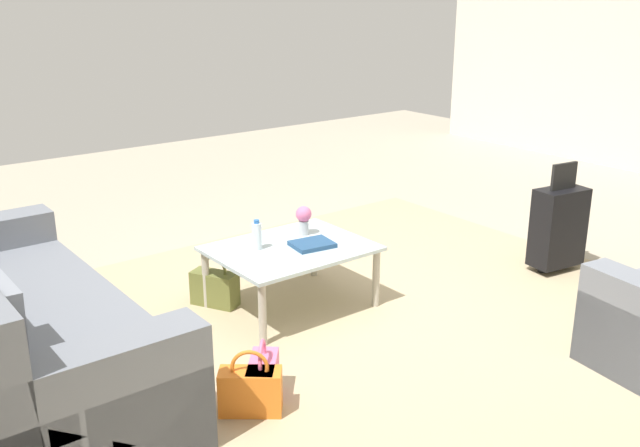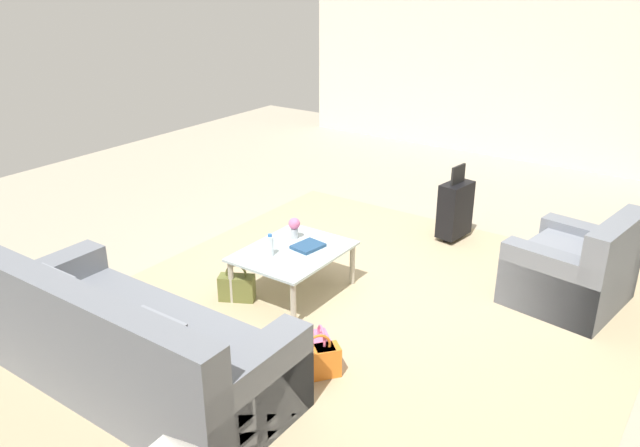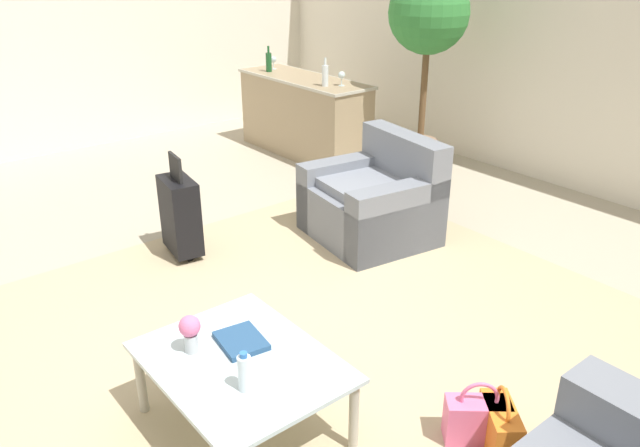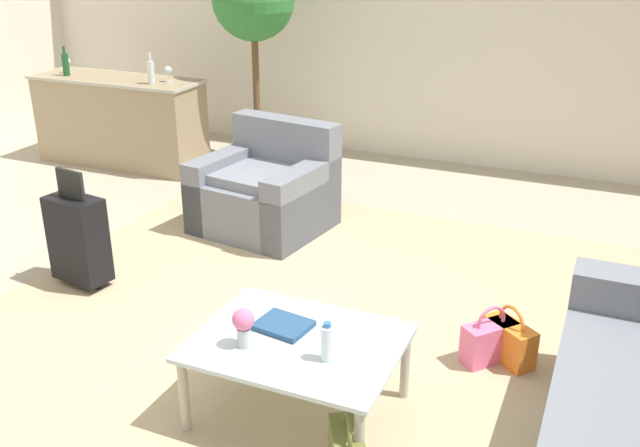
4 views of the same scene
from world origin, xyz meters
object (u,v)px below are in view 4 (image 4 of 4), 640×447
at_px(handbag_pink, 489,341).
at_px(handbag_orange, 509,341).
at_px(coffee_table_book, 283,325).
at_px(flower_vase, 243,324).
at_px(bar_console, 120,120).
at_px(wine_glass_leftmost, 67,62).
at_px(water_bottle, 327,343).
at_px(suitcase_black, 78,238).
at_px(wine_bottle_clear, 151,72).
at_px(wine_glass_left_of_centre, 168,71).
at_px(coffee_table, 298,349).
at_px(wine_bottle_green, 66,64).
at_px(armchair, 268,192).
at_px(potted_ficus, 254,12).

bearing_deg(handbag_pink, handbag_orange, 23.35).
height_order(coffee_table_book, flower_vase, flower_vase).
bearing_deg(bar_console, wine_glass_leftmost, 178.15).
relative_size(bar_console, handbag_pink, 5.12).
xyz_separation_m(water_bottle, suitcase_black, (-2.20, 0.80, -0.17)).
bearing_deg(wine_glass_leftmost, coffee_table_book, -37.18).
bearing_deg(wine_bottle_clear, wine_glass_left_of_centre, 56.02).
height_order(coffee_table_book, wine_glass_left_of_centre, wine_glass_left_of_centre).
bearing_deg(coffee_table, wine_glass_leftmost, 142.91).
xyz_separation_m(wine_glass_leftmost, handbag_orange, (5.04, -2.20, -0.89)).
relative_size(flower_vase, suitcase_black, 0.24).
distance_m(bar_console, wine_bottle_green, 0.78).
bearing_deg(coffee_table_book, wine_glass_left_of_centre, 140.28).
height_order(wine_bottle_green, handbag_orange, wine_bottle_green).
bearing_deg(handbag_pink, water_bottle, -121.86).
bearing_deg(armchair, wine_bottle_clear, 154.12).
relative_size(armchair, water_bottle, 5.37).
height_order(wine_bottle_green, potted_ficus, potted_ficus).
bearing_deg(wine_glass_left_of_centre, bar_console, -176.96).
bearing_deg(wine_bottle_clear, potted_ficus, 42.80).
bearing_deg(handbag_pink, wine_glass_leftmost, 155.52).
height_order(coffee_table, wine_bottle_green, wine_bottle_green).
bearing_deg(water_bottle, wine_glass_leftmost, 143.35).
distance_m(flower_vase, suitcase_black, 1.98).
distance_m(coffee_table, wine_bottle_clear, 4.26).
height_order(armchair, coffee_table, armchair).
bearing_deg(water_bottle, wine_bottle_green, 143.88).
distance_m(wine_bottle_green, suitcase_black, 3.13).
distance_m(wine_glass_left_of_centre, wine_bottle_clear, 0.18).
xyz_separation_m(wine_glass_left_of_centre, handbag_pink, (3.68, -2.26, -0.89)).
height_order(coffee_table, suitcase_black, suitcase_black).
distance_m(wine_glass_leftmost, wine_bottle_clear, 1.16).
xyz_separation_m(coffee_table_book, wine_bottle_green, (-3.91, 2.91, 0.58)).
bearing_deg(bar_console, wine_glass_left_of_centre, 3.04).
relative_size(wine_glass_left_of_centre, wine_bottle_clear, 0.51).
relative_size(bar_console, wine_bottle_green, 6.11).
distance_m(coffee_table, potted_ficus, 4.46).
relative_size(coffee_table_book, wine_glass_leftmost, 1.73).
bearing_deg(wine_bottle_clear, handbag_orange, -28.01).
height_order(water_bottle, potted_ficus, potted_ficus).
bearing_deg(water_bottle, coffee_table_book, 150.64).
height_order(flower_vase, potted_ficus, potted_ficus).
relative_size(armchair, wine_bottle_green, 3.65).
bearing_deg(flower_vase, handbag_orange, 43.41).
relative_size(water_bottle, handbag_orange, 0.57).
xyz_separation_m(flower_vase, bar_console, (-3.28, 3.25, -0.09)).
xyz_separation_m(coffee_table, potted_ficus, (-2.20, 3.70, 1.17)).
bearing_deg(wine_bottle_green, handbag_orange, -22.69).
relative_size(wine_bottle_green, potted_ficus, 0.14).
bearing_deg(wine_bottle_green, coffee_table, -36.54).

